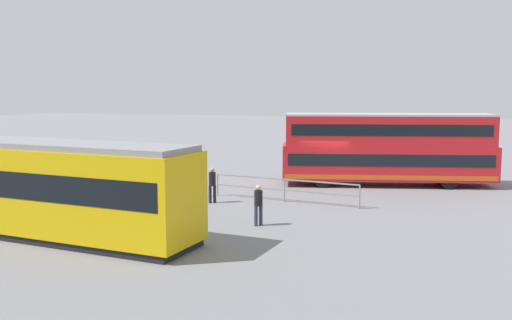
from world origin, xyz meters
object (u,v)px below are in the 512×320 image
pedestrian_near_railing (212,183)px  pedestrian_crossing (258,202)px  info_sign (167,164)px  tram_yellow (24,185)px  double_decker_bus (387,149)px

pedestrian_near_railing → pedestrian_crossing: size_ratio=1.04×
pedestrian_near_railing → info_sign: size_ratio=0.71×
tram_yellow → pedestrian_near_railing: 8.46m
double_decker_bus → info_sign: (9.72, 6.92, -0.38)m
double_decker_bus → tram_yellow: size_ratio=0.83×
tram_yellow → info_sign: bearing=-103.6°
info_sign → pedestrian_crossing: bearing=145.3°
info_sign → tram_yellow: bearing=76.4°
tram_yellow → info_sign: (-1.86, -7.71, -0.14)m
pedestrian_crossing → info_sign: bearing=-34.7°
tram_yellow → pedestrian_near_railing: tram_yellow is taller
double_decker_bus → pedestrian_near_railing: bearing=45.9°
double_decker_bus → tram_yellow: 18.65m
tram_yellow → pedestrian_crossing: (-7.74, -3.64, -0.85)m
double_decker_bus → pedestrian_crossing: bearing=70.7°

